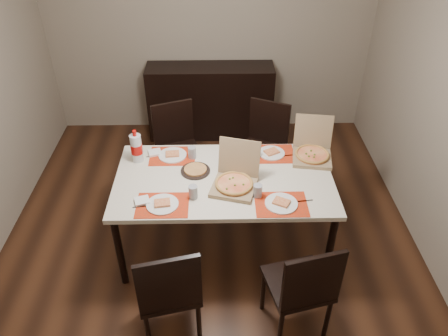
{
  "coord_description": "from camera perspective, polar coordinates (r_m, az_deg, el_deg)",
  "views": [
    {
      "loc": [
        0.08,
        -3.01,
        2.95
      ],
      "look_at": [
        0.13,
        -0.15,
        0.85
      ],
      "focal_mm": 35.0,
      "sensor_mm": 36.0,
      "label": 1
    }
  ],
  "objects": [
    {
      "name": "ground",
      "position": [
        4.22,
        -1.8,
        -8.3
      ],
      "size": [
        3.8,
        4.0,
        0.02
      ],
      "primitive_type": "cube",
      "color": "#422414",
      "rests_on": "ground"
    },
    {
      "name": "room_walls",
      "position": [
        3.65,
        -2.29,
        16.8
      ],
      "size": [
        3.84,
        4.02,
        2.62
      ],
      "color": "gray",
      "rests_on": "ground"
    },
    {
      "name": "sideboard",
      "position": [
        5.4,
        -1.77,
        8.68
      ],
      "size": [
        1.5,
        0.4,
        0.9
      ],
      "primitive_type": "cube",
      "color": "black",
      "rests_on": "ground"
    },
    {
      "name": "dining_table",
      "position": [
        3.65,
        -0.0,
        -2.11
      ],
      "size": [
        1.8,
        1.0,
        0.75
      ],
      "color": "beige",
      "rests_on": "ground"
    },
    {
      "name": "chair_near_left",
      "position": [
        3.12,
        -7.23,
        -15.49
      ],
      "size": [
        0.5,
        0.5,
        0.93
      ],
      "color": "black",
      "rests_on": "ground"
    },
    {
      "name": "chair_near_right",
      "position": [
        3.16,
        10.2,
        -14.95
      ],
      "size": [
        0.51,
        0.51,
        0.93
      ],
      "color": "black",
      "rests_on": "ground"
    },
    {
      "name": "chair_far_left",
      "position": [
        4.48,
        -6.12,
        3.12
      ],
      "size": [
        0.54,
        0.54,
        0.93
      ],
      "color": "black",
      "rests_on": "ground"
    },
    {
      "name": "chair_far_right",
      "position": [
        4.5,
        5.32,
        3.3
      ],
      "size": [
        0.56,
        0.56,
        0.93
      ],
      "color": "black",
      "rests_on": "ground"
    },
    {
      "name": "setting_near_left",
      "position": [
        3.37,
        -7.33,
        -4.29
      ],
      "size": [
        0.49,
        0.3,
        0.11
      ],
      "color": "red",
      "rests_on": "dining_table"
    },
    {
      "name": "setting_near_right",
      "position": [
        3.37,
        6.66,
        -4.18
      ],
      "size": [
        0.46,
        0.3,
        0.11
      ],
      "color": "red",
      "rests_on": "dining_table"
    },
    {
      "name": "setting_far_left",
      "position": [
        3.87,
        -6.36,
        1.79
      ],
      "size": [
        0.44,
        0.3,
        0.11
      ],
      "color": "red",
      "rests_on": "dining_table"
    },
    {
      "name": "setting_far_right",
      "position": [
        3.88,
        5.65,
        1.96
      ],
      "size": [
        0.49,
        0.3,
        0.11
      ],
      "color": "red",
      "rests_on": "dining_table"
    },
    {
      "name": "napkin_loose",
      "position": [
        3.54,
        -0.24,
        -1.97
      ],
      "size": [
        0.16,
        0.16,
        0.02
      ],
      "primitive_type": "cube",
      "rotation": [
        0.0,
        0.0,
        1.04
      ],
      "color": "white",
      "rests_on": "dining_table"
    },
    {
      "name": "pizza_box_center",
      "position": [
        3.49,
        1.45,
        -1.62
      ],
      "size": [
        0.43,
        0.45,
        0.34
      ],
      "color": "#8E7352",
      "rests_on": "dining_table"
    },
    {
      "name": "pizza_box_right",
      "position": [
        3.9,
        11.44,
        2.12
      ],
      "size": [
        0.38,
        0.41,
        0.33
      ],
      "color": "#8E7352",
      "rests_on": "dining_table"
    },
    {
      "name": "faina_plate",
      "position": [
        3.67,
        -3.75,
        -0.29
      ],
      "size": [
        0.25,
        0.25,
        0.03
      ],
      "color": "black",
      "rests_on": "dining_table"
    },
    {
      "name": "dip_bowl",
      "position": [
        3.76,
        2.55,
        0.75
      ],
      "size": [
        0.13,
        0.13,
        0.03
      ],
      "primitive_type": "imported",
      "rotation": [
        0.0,
        0.0,
        0.1
      ],
      "color": "white",
      "rests_on": "dining_table"
    },
    {
      "name": "soda_bottle",
      "position": [
        3.81,
        -11.36,
        2.58
      ],
      "size": [
        0.1,
        0.1,
        0.3
      ],
      "color": "silver",
      "rests_on": "dining_table"
    }
  ]
}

